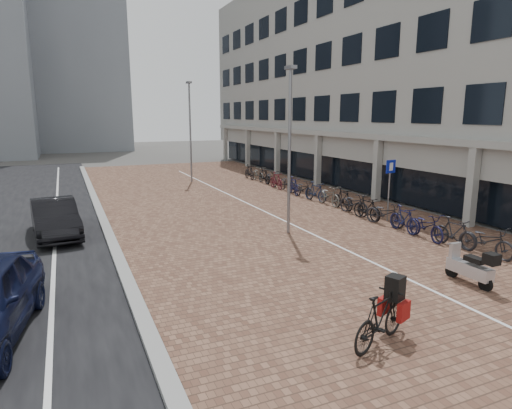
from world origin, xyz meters
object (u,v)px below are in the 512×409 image
Objects in this scene: parking_sign at (390,180)px; hero_bike at (380,318)px; scooter_front at (470,266)px; car_dark at (55,218)px.

hero_bike is at bearing -140.94° from parking_sign.
hero_bike is at bearing -159.61° from scooter_front.
parking_sign reaches higher than car_dark.
parking_sign is (2.86, 6.74, 1.31)m from scooter_front.
scooter_front is at bearing -91.16° from hero_bike.
car_dark is 2.80× the size of scooter_front.
parking_sign is at bearing -18.85° from car_dark.
car_dark is 14.39m from scooter_front.
car_dark is at bearing 136.53° from scooter_front.
car_dark is 2.25× the size of hero_bike.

